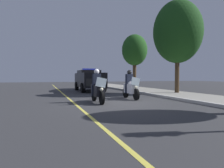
{
  "coord_description": "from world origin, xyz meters",
  "views": [
    {
      "loc": [
        9.48,
        -3.76,
        1.33
      ],
      "look_at": [
        -1.4,
        0.0,
        0.9
      ],
      "focal_mm": 32.24,
      "sensor_mm": 36.0,
      "label": 1
    }
  ],
  "objects_px": {
    "police_motorcycle_lead_right": "(131,87)",
    "cyclist_background": "(98,81)",
    "police_suv": "(89,79)",
    "tree_far_back": "(135,50)",
    "police_motorcycle_lead_left": "(98,89)",
    "tree_mid_block": "(178,32)"
  },
  "relations": [
    {
      "from": "police_motorcycle_lead_right",
      "to": "cyclist_background",
      "type": "xyz_separation_m",
      "value": [
        -10.97,
        0.9,
        0.14
      ]
    },
    {
      "from": "police_suv",
      "to": "tree_far_back",
      "type": "xyz_separation_m",
      "value": [
        -2.15,
        5.54,
        3.12
      ]
    },
    {
      "from": "police_motorcycle_lead_right",
      "to": "tree_far_back",
      "type": "height_order",
      "value": "tree_far_back"
    },
    {
      "from": "tree_far_back",
      "to": "police_motorcycle_lead_left",
      "type": "bearing_deg",
      "value": -34.15
    },
    {
      "from": "police_motorcycle_lead_right",
      "to": "cyclist_background",
      "type": "bearing_deg",
      "value": 175.29
    },
    {
      "from": "cyclist_background",
      "to": "tree_far_back",
      "type": "relative_size",
      "value": 0.3
    },
    {
      "from": "police_suv",
      "to": "tree_far_back",
      "type": "bearing_deg",
      "value": 111.24
    },
    {
      "from": "police_motorcycle_lead_right",
      "to": "police_suv",
      "type": "relative_size",
      "value": 0.44
    },
    {
      "from": "police_motorcycle_lead_left",
      "to": "cyclist_background",
      "type": "distance_m",
      "value": 12.46
    },
    {
      "from": "police_motorcycle_lead_left",
      "to": "tree_far_back",
      "type": "xyz_separation_m",
      "value": [
        -10.2,
        6.92,
        3.48
      ]
    },
    {
      "from": "police_suv",
      "to": "cyclist_background",
      "type": "distance_m",
      "value": 4.4
    },
    {
      "from": "cyclist_background",
      "to": "tree_far_back",
      "type": "bearing_deg",
      "value": 63.6
    },
    {
      "from": "police_suv",
      "to": "tree_mid_block",
      "type": "bearing_deg",
      "value": 48.56
    },
    {
      "from": "tree_mid_block",
      "to": "tree_far_back",
      "type": "relative_size",
      "value": 1.2
    },
    {
      "from": "tree_far_back",
      "to": "police_motorcycle_lead_right",
      "type": "bearing_deg",
      "value": -26.75
    },
    {
      "from": "cyclist_background",
      "to": "tree_mid_block",
      "type": "distance_m",
      "value": 10.54
    },
    {
      "from": "police_motorcycle_lead_right",
      "to": "cyclist_background",
      "type": "distance_m",
      "value": 11.01
    },
    {
      "from": "cyclist_background",
      "to": "tree_mid_block",
      "type": "height_order",
      "value": "tree_mid_block"
    },
    {
      "from": "police_motorcycle_lead_left",
      "to": "police_motorcycle_lead_right",
      "type": "relative_size",
      "value": 1.0
    },
    {
      "from": "police_motorcycle_lead_left",
      "to": "cyclist_background",
      "type": "xyz_separation_m",
      "value": [
        -12.04,
        3.22,
        0.14
      ]
    },
    {
      "from": "police_suv",
      "to": "tree_mid_block",
      "type": "relative_size",
      "value": 0.7
    },
    {
      "from": "tree_mid_block",
      "to": "police_suv",
      "type": "bearing_deg",
      "value": -131.44
    }
  ]
}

